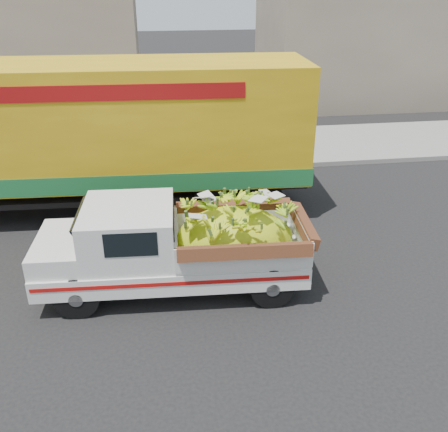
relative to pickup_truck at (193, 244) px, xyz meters
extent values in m
plane|color=black|center=(-2.04, 0.48, -0.96)|extent=(100.00, 100.00, 0.00)
cube|color=gray|center=(-2.04, 6.40, -0.88)|extent=(60.00, 0.25, 0.15)
cube|color=gray|center=(-2.04, 8.50, -0.89)|extent=(60.00, 4.00, 0.14)
cube|color=gray|center=(11.96, 15.40, 2.04)|extent=(14.00, 6.00, 6.00)
cylinder|color=black|center=(-2.18, -0.67, -0.55)|extent=(0.83, 0.28, 0.82)
cylinder|color=black|center=(-2.09, 0.91, -0.55)|extent=(0.83, 0.28, 0.82)
cylinder|color=black|center=(1.39, -0.87, -0.55)|extent=(0.83, 0.28, 0.82)
cylinder|color=black|center=(1.48, 0.71, -0.55)|extent=(0.83, 0.28, 0.82)
cube|color=silver|center=(-0.40, 0.02, -0.36)|extent=(5.18, 2.12, 0.42)
cube|color=#A50F0C|center=(-0.46, -0.90, -0.29)|extent=(4.98, 0.28, 0.08)
cube|color=silver|center=(-2.90, 0.16, -0.47)|extent=(0.21, 1.81, 0.15)
cube|color=silver|center=(-2.48, 0.14, 0.05)|extent=(1.01, 1.78, 0.39)
cube|color=silver|center=(-1.19, 0.07, 0.34)|extent=(1.77, 1.86, 0.97)
cube|color=black|center=(-1.13, -0.83, 0.52)|extent=(0.92, 0.06, 0.45)
cube|color=silver|center=(0.89, -0.05, 0.13)|extent=(2.59, 1.97, 0.55)
ellipsoid|color=yellow|center=(0.78, -0.04, 0.01)|extent=(2.33, 1.59, 1.39)
cylinder|color=black|center=(1.96, 2.73, -0.41)|extent=(1.11, 0.37, 1.10)
cylinder|color=black|center=(2.06, 4.73, -0.41)|extent=(1.11, 0.37, 1.10)
cylinder|color=black|center=(0.76, 2.78, -0.41)|extent=(1.11, 0.37, 1.10)
cylinder|color=black|center=(0.86, 4.78, -0.41)|extent=(1.11, 0.37, 1.10)
cube|color=black|center=(-2.69, 3.95, -0.18)|extent=(12.03, 1.56, 0.36)
cube|color=gold|center=(-2.69, 3.95, 1.42)|extent=(11.86, 3.04, 2.84)
cube|color=#1C6330|center=(-2.69, 3.95, 0.25)|extent=(11.92, 3.07, 0.45)
cube|color=maroon|center=(-2.74, 2.69, 2.39)|extent=(8.39, 0.41, 0.35)
camera|label=1|loc=(-0.63, -8.43, 4.70)|focal=40.00mm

